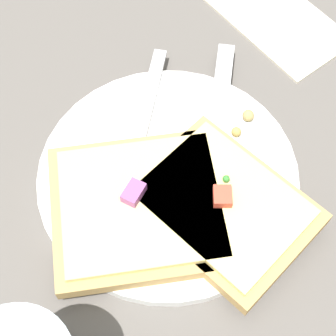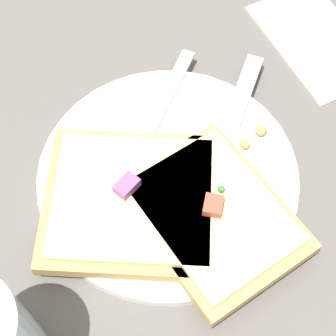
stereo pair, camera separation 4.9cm
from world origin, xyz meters
name	(u,v)px [view 2 (the right image)]	position (x,y,z in m)	size (l,w,h in m)	color
ground_plane	(168,180)	(0.00, 0.00, 0.00)	(4.00, 4.00, 0.00)	#56514C
plate	(168,177)	(0.00, 0.00, 0.01)	(0.24, 0.24, 0.01)	white
fork	(142,144)	(-0.04, -0.01, 0.01)	(0.15, 0.17, 0.01)	silver
knife	(228,133)	(-0.01, 0.07, 0.01)	(0.17, 0.18, 0.01)	silver
pizza_slice_main	(133,201)	(0.02, -0.04, 0.02)	(0.19, 0.20, 0.03)	tan
pizza_slice_corner	(213,216)	(0.06, 0.01, 0.02)	(0.16, 0.13, 0.03)	tan
crumb_scatter	(251,142)	(0.01, 0.08, 0.02)	(0.04, 0.09, 0.01)	tan
napkin	(317,39)	(-0.08, 0.22, 0.00)	(0.15, 0.09, 0.01)	beige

